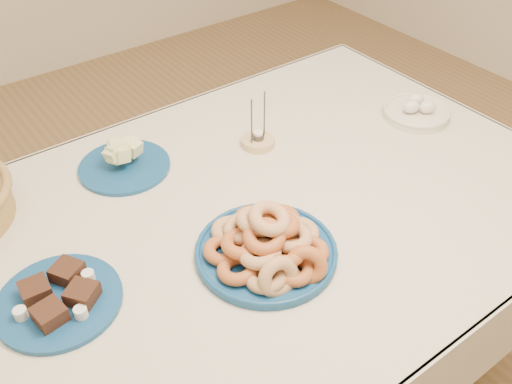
% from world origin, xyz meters
% --- Properties ---
extents(dining_table, '(1.71, 1.11, 0.75)m').
position_xyz_m(dining_table, '(0.00, 0.00, 0.64)').
color(dining_table, brown).
rests_on(dining_table, ground).
extents(donut_platter, '(0.40, 0.40, 0.15)m').
position_xyz_m(donut_platter, '(-0.04, -0.15, 0.79)').
color(donut_platter, navy).
rests_on(donut_platter, dining_table).
extents(melon_plate, '(0.31, 0.31, 0.09)m').
position_xyz_m(melon_plate, '(-0.15, 0.34, 0.78)').
color(melon_plate, navy).
rests_on(melon_plate, dining_table).
extents(brownie_plate, '(0.32, 0.32, 0.05)m').
position_xyz_m(brownie_plate, '(-0.47, -0.00, 0.76)').
color(brownie_plate, navy).
rests_on(brownie_plate, dining_table).
extents(candle_holder, '(0.11, 0.11, 0.16)m').
position_xyz_m(candle_holder, '(0.20, 0.21, 0.77)').
color(candle_holder, tan).
rests_on(candle_holder, dining_table).
extents(egg_bowl, '(0.26, 0.26, 0.07)m').
position_xyz_m(egg_bowl, '(0.67, 0.05, 0.77)').
color(egg_bowl, beige).
rests_on(egg_bowl, dining_table).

